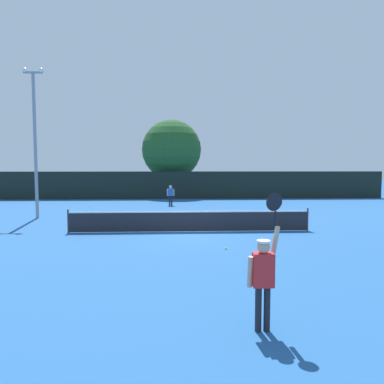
% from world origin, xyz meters
% --- Properties ---
extents(ground_plane, '(120.00, 120.00, 0.00)m').
position_xyz_m(ground_plane, '(0.00, 0.00, 0.00)').
color(ground_plane, '#235693').
extents(tennis_net, '(11.15, 0.08, 1.07)m').
position_xyz_m(tennis_net, '(0.00, 0.00, 0.51)').
color(tennis_net, '#232328').
rests_on(tennis_net, ground).
extents(perimeter_fence, '(38.08, 0.12, 2.56)m').
position_xyz_m(perimeter_fence, '(0.00, 16.61, 1.28)').
color(perimeter_fence, black).
rests_on(perimeter_fence, ground).
extents(player_serving, '(0.67, 0.40, 2.54)m').
position_xyz_m(player_serving, '(0.93, -9.91, 1.12)').
color(player_serving, red).
rests_on(player_serving, ground).
extents(player_receiving, '(0.57, 0.23, 1.54)m').
position_xyz_m(player_receiving, '(-1.02, 11.01, 0.93)').
color(player_receiving, blue).
rests_on(player_receiving, ground).
extents(tennis_ball, '(0.07, 0.07, 0.07)m').
position_xyz_m(tennis_ball, '(1.17, -3.54, 0.03)').
color(tennis_ball, '#CCE033').
rests_on(tennis_ball, ground).
extents(light_pole, '(1.18, 0.28, 8.62)m').
position_xyz_m(light_pole, '(-8.73, 4.75, 4.88)').
color(light_pole, gray).
rests_on(light_pole, ground).
extents(large_tree, '(5.98, 5.98, 7.72)m').
position_xyz_m(large_tree, '(-1.02, 19.75, 4.71)').
color(large_tree, brown).
rests_on(large_tree, ground).
extents(parked_car_near, '(2.31, 4.37, 1.69)m').
position_xyz_m(parked_car_near, '(-8.42, 22.57, 0.78)').
color(parked_car_near, white).
rests_on(parked_car_near, ground).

